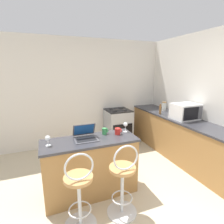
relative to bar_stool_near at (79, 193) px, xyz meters
name	(u,v)px	position (x,y,z in m)	size (l,w,h in m)	color
ground_plane	(134,223)	(0.63, -0.20, -0.48)	(20.00, 20.00, 0.00)	#BCAD8E
wall_back	(84,93)	(0.63, 2.52, 0.82)	(12.00, 0.06, 2.60)	silver
breakfast_bar	(91,167)	(0.28, 0.55, -0.03)	(1.38, 0.53, 0.88)	#9E703D
counter_right	(183,139)	(2.36, 0.89, -0.03)	(0.63, 3.22, 0.88)	#9E703D
bar_stool_near	(79,193)	(0.00, 0.00, 0.00)	(0.40, 0.40, 1.01)	silver
bar_stool_far	(123,182)	(0.56, 0.00, 0.00)	(0.40, 0.40, 1.01)	silver
laptop	(85,135)	(0.23, 0.61, 0.46)	(0.33, 0.31, 0.21)	#47474C
microwave	(185,111)	(2.37, 0.91, 0.56)	(0.52, 0.40, 0.32)	white
stove_range	(118,127)	(1.42, 2.17, -0.03)	(0.60, 0.61, 0.89)	#9EA3A8
storage_jar	(164,106)	(2.44, 1.69, 0.52)	(0.10, 0.10, 0.22)	silver
mug_red	(118,131)	(0.74, 0.60, 0.46)	(0.10, 0.09, 0.10)	red
pepper_mill	(160,109)	(2.14, 1.43, 0.52)	(0.05, 0.05, 0.23)	brown
wine_glass_short	(48,139)	(-0.29, 0.55, 0.51)	(0.07, 0.07, 0.14)	silver
wine_glass_tall	(125,125)	(0.90, 0.66, 0.52)	(0.07, 0.07, 0.16)	silver
mug_green	(105,131)	(0.55, 0.68, 0.46)	(0.09, 0.07, 0.10)	#338447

